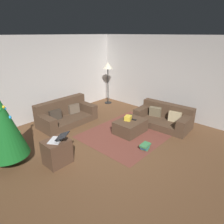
% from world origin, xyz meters
% --- Properties ---
extents(ground_plane, '(6.40, 6.40, 0.00)m').
position_xyz_m(ground_plane, '(0.00, 0.00, 0.00)').
color(ground_plane, brown).
extents(rear_partition, '(6.40, 0.12, 2.60)m').
position_xyz_m(rear_partition, '(0.00, 3.14, 1.30)').
color(rear_partition, '#BCB7B2').
rests_on(rear_partition, ground_plane).
extents(corner_partition, '(0.12, 6.40, 2.60)m').
position_xyz_m(corner_partition, '(3.14, 0.00, 1.30)').
color(corner_partition, '#B5B0AB').
rests_on(corner_partition, ground_plane).
extents(couch_left, '(1.77, 0.90, 0.72)m').
position_xyz_m(couch_left, '(0.34, 2.26, 0.27)').
color(couch_left, '#473323').
rests_on(couch_left, ground_plane).
extents(couch_right, '(0.95, 1.65, 0.64)m').
position_xyz_m(couch_right, '(2.24, -0.13, 0.25)').
color(couch_right, '#473323').
rests_on(couch_right, ground_plane).
extents(ottoman, '(0.86, 0.64, 0.36)m').
position_xyz_m(ottoman, '(1.16, 0.33, 0.18)').
color(ottoman, '#473323').
rests_on(ottoman, ground_plane).
extents(gift_box, '(0.25, 0.23, 0.13)m').
position_xyz_m(gift_box, '(1.15, 0.41, 0.43)').
color(gift_box, gold).
rests_on(gift_box, ottoman).
extents(tv_remote, '(0.09, 0.17, 0.02)m').
position_xyz_m(tv_remote, '(1.26, 0.30, 0.38)').
color(tv_remote, black).
rests_on(tv_remote, ottoman).
extents(christmas_tree, '(0.86, 0.86, 1.69)m').
position_xyz_m(christmas_tree, '(-1.75, 1.35, 0.91)').
color(christmas_tree, brown).
rests_on(christmas_tree, ground_plane).
extents(side_table, '(0.52, 0.44, 0.55)m').
position_xyz_m(side_table, '(-1.05, 0.61, 0.28)').
color(side_table, '#4C3323').
rests_on(side_table, ground_plane).
extents(laptop, '(0.48, 0.50, 0.18)m').
position_xyz_m(laptop, '(-1.01, 0.56, 0.61)').
color(laptop, silver).
rests_on(laptop, side_table).
extents(book_stack, '(0.29, 0.22, 0.14)m').
position_xyz_m(book_stack, '(0.72, -0.48, 0.07)').
color(book_stack, '#387A47').
rests_on(book_stack, ground_plane).
extents(corner_lamp, '(0.36, 0.36, 1.62)m').
position_xyz_m(corner_lamp, '(2.60, 2.56, 1.38)').
color(corner_lamp, black).
rests_on(corner_lamp, ground_plane).
extents(area_rug, '(2.60, 2.00, 0.01)m').
position_xyz_m(area_rug, '(1.16, 0.33, 0.00)').
color(area_rug, brown).
rests_on(area_rug, ground_plane).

